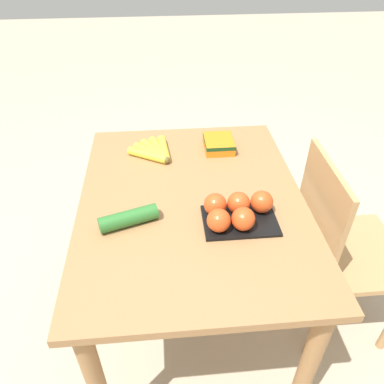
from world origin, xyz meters
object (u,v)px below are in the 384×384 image
at_px(chair, 339,249).
at_px(cucumber_near, 129,218).
at_px(banana_bunch, 155,152).
at_px(tomato_pack, 236,211).
at_px(carrot_bag, 219,143).

distance_m(chair, cucumber_near, 0.89).
relative_size(banana_bunch, cucumber_near, 0.95).
relative_size(chair, banana_bunch, 4.57).
height_order(banana_bunch, tomato_pack, tomato_pack).
distance_m(tomato_pack, carrot_bag, 0.47).
relative_size(chair, cucumber_near, 4.36).
xyz_separation_m(banana_bunch, tomato_pack, (0.44, 0.26, 0.02)).
bearing_deg(tomato_pack, chair, 100.60).
bearing_deg(banana_bunch, carrot_bag, 95.69).
height_order(tomato_pack, cucumber_near, tomato_pack).
xyz_separation_m(chair, tomato_pack, (0.09, -0.47, 0.32)).
xyz_separation_m(tomato_pack, cucumber_near, (-0.01, -0.36, -0.02)).
relative_size(tomato_pack, carrot_bag, 1.75).
xyz_separation_m(chair, banana_bunch, (-0.35, -0.74, 0.29)).
relative_size(banana_bunch, tomato_pack, 0.78).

